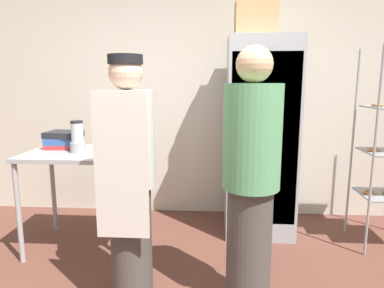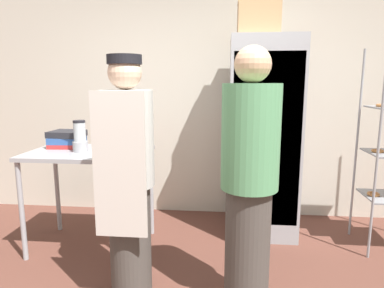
{
  "view_description": "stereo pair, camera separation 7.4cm",
  "coord_description": "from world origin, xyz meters",
  "px_view_note": "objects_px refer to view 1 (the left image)",
  "views": [
    {
      "loc": [
        0.22,
        -1.81,
        1.53
      ],
      "look_at": [
        0.04,
        0.76,
        1.07
      ],
      "focal_mm": 32.0,
      "sensor_mm": 36.0,
      "label": 1
    },
    {
      "loc": [
        0.29,
        -1.8,
        1.53
      ],
      "look_at": [
        0.04,
        0.76,
        1.07
      ],
      "focal_mm": 32.0,
      "sensor_mm": 36.0,
      "label": 2
    }
  ],
  "objects_px": {
    "refrigerator": "(260,138)",
    "donut_box": "(117,149)",
    "person_customer": "(251,181)",
    "cardboard_storage_box": "(255,20)",
    "binder_stack": "(64,140)",
    "blender_pitcher": "(77,138)",
    "person_baker": "(129,177)"
  },
  "relations": [
    {
      "from": "refrigerator",
      "to": "donut_box",
      "type": "relative_size",
      "value": 6.94
    },
    {
      "from": "donut_box",
      "to": "cardboard_storage_box",
      "type": "height_order",
      "value": "cardboard_storage_box"
    },
    {
      "from": "refrigerator",
      "to": "person_baker",
      "type": "xyz_separation_m",
      "value": [
        -1.04,
        -1.22,
        -0.09
      ]
    },
    {
      "from": "person_customer",
      "to": "blender_pitcher",
      "type": "bearing_deg",
      "value": 153.28
    },
    {
      "from": "cardboard_storage_box",
      "to": "person_customer",
      "type": "relative_size",
      "value": 0.22
    },
    {
      "from": "donut_box",
      "to": "binder_stack",
      "type": "relative_size",
      "value": 0.89
    },
    {
      "from": "donut_box",
      "to": "person_baker",
      "type": "height_order",
      "value": "person_baker"
    },
    {
      "from": "person_baker",
      "to": "binder_stack",
      "type": "bearing_deg",
      "value": 134.21
    },
    {
      "from": "person_baker",
      "to": "person_customer",
      "type": "height_order",
      "value": "person_customer"
    },
    {
      "from": "binder_stack",
      "to": "person_customer",
      "type": "xyz_separation_m",
      "value": [
        1.67,
        -0.93,
        -0.1
      ]
    },
    {
      "from": "blender_pitcher",
      "to": "binder_stack",
      "type": "relative_size",
      "value": 0.89
    },
    {
      "from": "cardboard_storage_box",
      "to": "person_baker",
      "type": "xyz_separation_m",
      "value": [
        -0.96,
        -1.19,
        -1.23
      ]
    },
    {
      "from": "person_customer",
      "to": "binder_stack",
      "type": "bearing_deg",
      "value": 151.02
    },
    {
      "from": "refrigerator",
      "to": "person_customer",
      "type": "xyz_separation_m",
      "value": [
        -0.22,
        -1.28,
        -0.08
      ]
    },
    {
      "from": "cardboard_storage_box",
      "to": "person_customer",
      "type": "distance_m",
      "value": 1.75
    },
    {
      "from": "refrigerator",
      "to": "cardboard_storage_box",
      "type": "xyz_separation_m",
      "value": [
        -0.09,
        -0.04,
        1.13
      ]
    },
    {
      "from": "refrigerator",
      "to": "binder_stack",
      "type": "height_order",
      "value": "refrigerator"
    },
    {
      "from": "refrigerator",
      "to": "blender_pitcher",
      "type": "distance_m",
      "value": 1.76
    },
    {
      "from": "donut_box",
      "to": "binder_stack",
      "type": "xyz_separation_m",
      "value": [
        -0.59,
        0.24,
        0.03
      ]
    },
    {
      "from": "person_customer",
      "to": "donut_box",
      "type": "bearing_deg",
      "value": 147.6
    },
    {
      "from": "refrigerator",
      "to": "cardboard_storage_box",
      "type": "distance_m",
      "value": 1.14
    },
    {
      "from": "donut_box",
      "to": "person_customer",
      "type": "relative_size",
      "value": 0.16
    },
    {
      "from": "cardboard_storage_box",
      "to": "blender_pitcher",
      "type": "bearing_deg",
      "value": -162.1
    },
    {
      "from": "binder_stack",
      "to": "person_baker",
      "type": "height_order",
      "value": "person_baker"
    },
    {
      "from": "cardboard_storage_box",
      "to": "donut_box",
      "type": "bearing_deg",
      "value": -155.4
    },
    {
      "from": "blender_pitcher",
      "to": "binder_stack",
      "type": "distance_m",
      "value": 0.29
    },
    {
      "from": "refrigerator",
      "to": "cardboard_storage_box",
      "type": "relative_size",
      "value": 5.04
    },
    {
      "from": "refrigerator",
      "to": "blender_pitcher",
      "type": "xyz_separation_m",
      "value": [
        -1.67,
        -0.55,
        0.06
      ]
    },
    {
      "from": "refrigerator",
      "to": "person_baker",
      "type": "bearing_deg",
      "value": -130.41
    },
    {
      "from": "blender_pitcher",
      "to": "person_baker",
      "type": "bearing_deg",
      "value": -47.0
    },
    {
      "from": "donut_box",
      "to": "blender_pitcher",
      "type": "height_order",
      "value": "blender_pitcher"
    },
    {
      "from": "person_customer",
      "to": "cardboard_storage_box",
      "type": "bearing_deg",
      "value": 84.03
    }
  ]
}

